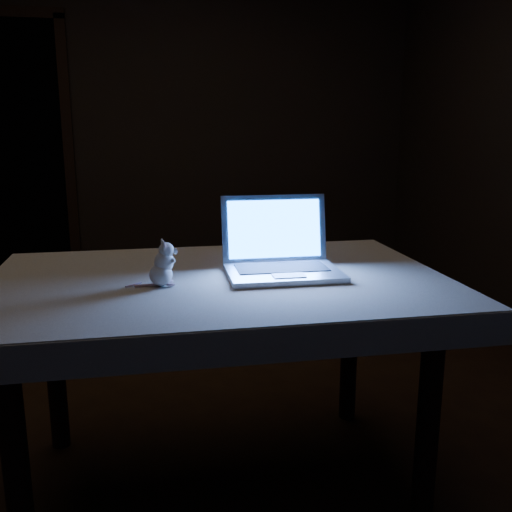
{
  "coord_description": "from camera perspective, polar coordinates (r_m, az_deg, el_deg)",
  "views": [
    {
      "loc": [
        -0.02,
        -2.39,
        1.25
      ],
      "look_at": [
        0.33,
        -0.58,
        0.83
      ],
      "focal_mm": 40.0,
      "sensor_mm": 36.0,
      "label": 1
    }
  ],
  "objects": [
    {
      "name": "plush_mouse",
      "position": [
        1.8,
        -9.53,
        -0.71
      ],
      "size": [
        0.11,
        0.11,
        0.15
      ],
      "primitive_type": null,
      "rotation": [
        0.0,
        0.0,
        0.05
      ],
      "color": "silver",
      "rests_on": "tablecloth"
    },
    {
      "name": "floor",
      "position": [
        2.7,
        -9.63,
        -14.95
      ],
      "size": [
        5.0,
        5.0,
        0.0
      ],
      "primitive_type": "plane",
      "color": "black",
      "rests_on": "ground"
    },
    {
      "name": "doorway",
      "position": [
        5.01,
        -23.83,
        9.7
      ],
      "size": [
        1.06,
        0.36,
        2.13
      ],
      "primitive_type": null,
      "color": "black",
      "rests_on": "back_wall"
    },
    {
      "name": "table",
      "position": [
        2.04,
        -3.61,
        -12.6
      ],
      "size": [
        1.41,
        0.91,
        0.75
      ],
      "primitive_type": null,
      "rotation": [
        0.0,
        0.0,
        -0.0
      ],
      "color": "black",
      "rests_on": "floor"
    },
    {
      "name": "laptop",
      "position": [
        1.88,
        2.82,
        1.76
      ],
      "size": [
        0.38,
        0.34,
        0.26
      ],
      "primitive_type": null,
      "rotation": [
        0.0,
        0.0,
        -0.02
      ],
      "color": "#A9A9AF",
      "rests_on": "tablecloth"
    },
    {
      "name": "back_wall",
      "position": [
        4.89,
        -11.09,
        13.25
      ],
      "size": [
        4.5,
        0.04,
        2.6
      ],
      "primitive_type": "cube",
      "color": "black",
      "rests_on": "ground"
    },
    {
      "name": "tablecloth",
      "position": [
        1.86,
        -6.12,
        -4.07
      ],
      "size": [
        1.6,
        1.16,
        0.1
      ],
      "primitive_type": null,
      "rotation": [
        0.0,
        0.0,
        -0.11
      ],
      "color": "beige",
      "rests_on": "table"
    }
  ]
}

